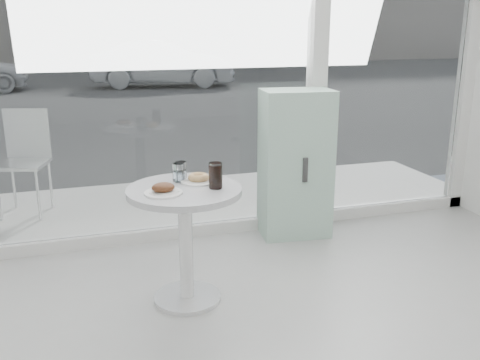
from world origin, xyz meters
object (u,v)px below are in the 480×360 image
object	(u,v)px
patio_chair	(25,155)
cola_glass	(216,176)
mint_cabinet	(295,164)
plate_fritter	(164,189)
water_tumbler_a	(178,173)
car_silver	(162,64)
water_tumbler_b	(181,172)
main_table	(185,221)
plate_donut	(198,179)

from	to	relation	value
patio_chair	cola_glass	distance (m)	2.47
mint_cabinet	patio_chair	distance (m)	2.49
plate_fritter	water_tumbler_a	size ratio (longest dim) A/B	1.93
car_silver	plate_fritter	xyz separation A→B (m)	(-2.15, -12.84, 0.13)
patio_chair	car_silver	distance (m)	11.16
water_tumbler_a	water_tumbler_b	size ratio (longest dim) A/B	0.96
mint_cabinet	water_tumbler_a	distance (m)	1.36
patio_chair	water_tumbler_a	bearing A→B (deg)	-44.21
plate_fritter	water_tumbler_b	world-z (taller)	water_tumbler_b
patio_chair	main_table	bearing A→B (deg)	-45.99
plate_donut	car_silver	bearing A→B (deg)	81.48
main_table	plate_donut	bearing A→B (deg)	40.81
plate_donut	water_tumbler_b	distance (m)	0.13
water_tumbler_a	cola_glass	distance (m)	0.29
water_tumbler_a	cola_glass	world-z (taller)	cola_glass
main_table	mint_cabinet	size ratio (longest dim) A/B	0.62
mint_cabinet	water_tumbler_b	distance (m)	1.33
car_silver	cola_glass	world-z (taller)	car_silver
car_silver	water_tumbler_a	size ratio (longest dim) A/B	34.10
cola_glass	mint_cabinet	bearing A→B (deg)	44.97
cola_glass	plate_donut	bearing A→B (deg)	113.62
mint_cabinet	car_silver	bearing A→B (deg)	92.12
water_tumbler_b	cola_glass	bearing A→B (deg)	-54.53
plate_fritter	water_tumbler_b	size ratio (longest dim) A/B	1.86
water_tumbler_a	cola_glass	xyz separation A→B (m)	(0.19, -0.22, 0.03)
main_table	water_tumbler_a	size ratio (longest dim) A/B	6.47
main_table	cola_glass	world-z (taller)	cola_glass
mint_cabinet	car_silver	world-z (taller)	car_silver
patio_chair	plate_fritter	size ratio (longest dim) A/B	4.15
patio_chair	plate_donut	world-z (taller)	patio_chair
water_tumbler_a	plate_fritter	bearing A→B (deg)	-119.76
main_table	plate_donut	xyz separation A→B (m)	(0.11, 0.10, 0.24)
plate_donut	water_tumbler_b	world-z (taller)	water_tumbler_b
water_tumbler_a	cola_glass	size ratio (longest dim) A/B	0.74
mint_cabinet	water_tumbler_a	bearing A→B (deg)	-141.02
cola_glass	water_tumbler_a	bearing A→B (deg)	131.23
mint_cabinet	plate_donut	distance (m)	1.29
mint_cabinet	plate_donut	size ratio (longest dim) A/B	5.39
main_table	water_tumbler_b	bearing A→B (deg)	84.70
mint_cabinet	water_tumbler_b	bearing A→B (deg)	-141.28
main_table	water_tumbler_a	world-z (taller)	water_tumbler_a
main_table	patio_chair	bearing A→B (deg)	117.70
car_silver	plate_donut	world-z (taller)	car_silver
plate_fritter	patio_chair	bearing A→B (deg)	113.73
mint_cabinet	car_silver	size ratio (longest dim) A/B	0.31
cola_glass	plate_fritter	bearing A→B (deg)	-176.84
water_tumbler_b	mint_cabinet	bearing A→B (deg)	32.35
main_table	mint_cabinet	distance (m)	1.43
main_table	patio_chair	size ratio (longest dim) A/B	0.81
main_table	cola_glass	size ratio (longest dim) A/B	4.77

